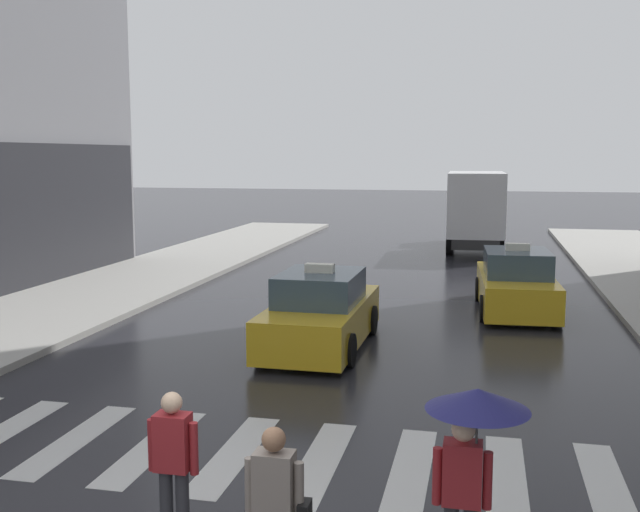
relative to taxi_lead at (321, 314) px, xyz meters
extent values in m
cube|color=silver|center=(-3.52, -5.80, -0.72)|extent=(0.50, 2.80, 0.01)
cube|color=silver|center=(-2.32, -5.80, -0.72)|extent=(0.50, 2.80, 0.01)
cube|color=silver|center=(-1.12, -5.80, -0.72)|extent=(0.50, 2.80, 0.01)
cube|color=silver|center=(0.08, -5.80, -0.72)|extent=(0.50, 2.80, 0.01)
cube|color=silver|center=(1.28, -5.80, -0.72)|extent=(0.50, 2.80, 0.01)
cube|color=silver|center=(2.48, -5.80, -0.72)|extent=(0.50, 2.80, 0.01)
cube|color=silver|center=(3.68, -5.80, -0.72)|extent=(0.50, 2.80, 0.01)
cube|color=silver|center=(4.88, -5.80, -0.72)|extent=(0.50, 2.80, 0.01)
cube|color=gold|center=(0.00, 0.02, -0.16)|extent=(1.85, 4.52, 0.84)
cube|color=#384C5B|center=(0.00, -0.08, 0.58)|extent=(1.62, 2.12, 0.64)
cube|color=silver|center=(0.00, -0.08, 0.99)|extent=(0.60, 0.25, 0.18)
cylinder|color=black|center=(-0.84, 1.38, -0.39)|extent=(0.23, 0.66, 0.66)
cylinder|color=black|center=(0.87, 1.36, -0.39)|extent=(0.23, 0.66, 0.66)
cylinder|color=black|center=(-0.87, -1.32, -0.39)|extent=(0.23, 0.66, 0.66)
cylinder|color=black|center=(0.84, -1.34, -0.39)|extent=(0.23, 0.66, 0.66)
cube|color=#F2EAB2|center=(-0.60, 2.30, -0.12)|extent=(0.20, 0.04, 0.14)
cube|color=#F2EAB2|center=(0.66, 2.29, -0.12)|extent=(0.20, 0.04, 0.14)
cube|color=gold|center=(4.17, 4.63, -0.16)|extent=(2.03, 4.59, 0.84)
cube|color=#384C5B|center=(4.18, 4.53, 0.58)|extent=(1.71, 2.18, 0.64)
cube|color=silver|center=(4.18, 4.53, 0.99)|extent=(0.61, 0.27, 0.18)
cylinder|color=black|center=(3.25, 5.93, -0.39)|extent=(0.25, 0.67, 0.66)
cylinder|color=black|center=(4.95, 6.02, -0.39)|extent=(0.25, 0.67, 0.66)
cylinder|color=black|center=(3.39, 3.23, -0.39)|extent=(0.25, 0.67, 0.66)
cylinder|color=black|center=(5.09, 3.32, -0.39)|extent=(0.25, 0.67, 0.66)
cube|color=#F2EAB2|center=(3.42, 6.86, -0.12)|extent=(0.20, 0.05, 0.14)
cube|color=#F2EAB2|center=(4.68, 6.93, -0.12)|extent=(0.20, 0.05, 0.14)
cube|color=#2D2D2D|center=(2.94, 16.80, -0.07)|extent=(1.96, 6.64, 0.40)
cube|color=silver|center=(2.86, 20.10, 1.18)|extent=(2.14, 1.85, 2.10)
cube|color=#384C5B|center=(2.84, 21.02, 1.54)|extent=(1.89, 0.09, 0.95)
cube|color=silver|center=(2.97, 15.90, 1.38)|extent=(2.32, 4.85, 2.50)
cylinder|color=black|center=(1.87, 19.88, -0.27)|extent=(0.30, 0.91, 0.90)
cylinder|color=black|center=(3.87, 19.93, -0.27)|extent=(0.30, 0.91, 0.90)
cylinder|color=black|center=(1.98, 15.34, -0.27)|extent=(0.30, 0.91, 0.90)
cylinder|color=black|center=(3.98, 15.39, -0.27)|extent=(0.30, 0.91, 0.90)
cube|color=maroon|center=(3.18, -8.31, 0.40)|extent=(0.36, 0.24, 0.60)
sphere|color=beige|center=(3.18, -8.31, 0.82)|extent=(0.22, 0.22, 0.22)
cylinder|color=maroon|center=(2.95, -8.31, 0.35)|extent=(0.09, 0.09, 0.55)
cylinder|color=maroon|center=(3.41, -8.31, 0.35)|extent=(0.09, 0.09, 0.55)
cylinder|color=#4C4C4C|center=(3.30, -8.31, 0.70)|extent=(0.02, 0.02, 1.00)
cone|color=navy|center=(3.30, -8.31, 1.12)|extent=(0.96, 0.96, 0.20)
cube|color=gray|center=(1.54, -8.91, 0.40)|extent=(0.36, 0.24, 0.60)
sphere|color=#9E7051|center=(1.54, -8.91, 0.82)|extent=(0.22, 0.22, 0.22)
cylinder|color=gray|center=(1.31, -8.91, 0.35)|extent=(0.09, 0.09, 0.55)
cylinder|color=gray|center=(1.77, -8.91, 0.35)|extent=(0.09, 0.09, 0.55)
cylinder|color=#333338|center=(0.16, -8.19, -0.31)|extent=(0.14, 0.14, 0.82)
cylinder|color=#333338|center=(0.34, -8.19, -0.31)|extent=(0.14, 0.14, 0.82)
cube|color=maroon|center=(0.25, -8.19, 0.40)|extent=(0.36, 0.24, 0.60)
sphere|color=beige|center=(0.25, -8.19, 0.82)|extent=(0.22, 0.22, 0.22)
cylinder|color=maroon|center=(0.02, -8.19, 0.35)|extent=(0.09, 0.09, 0.55)
cylinder|color=maroon|center=(0.48, -8.19, 0.35)|extent=(0.09, 0.09, 0.55)
camera|label=1|loc=(3.31, -14.99, 3.32)|focal=41.71mm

